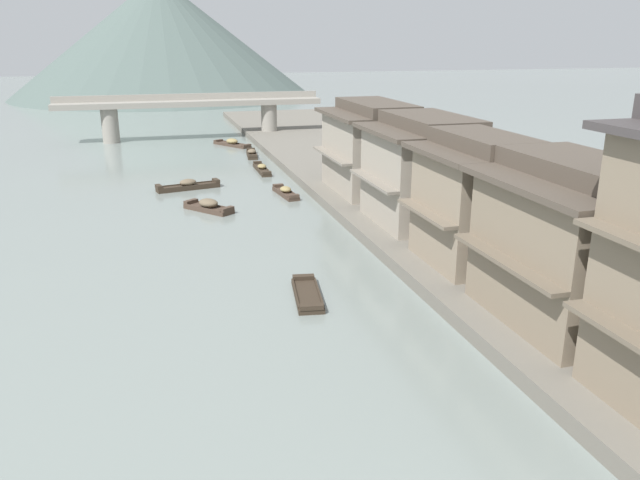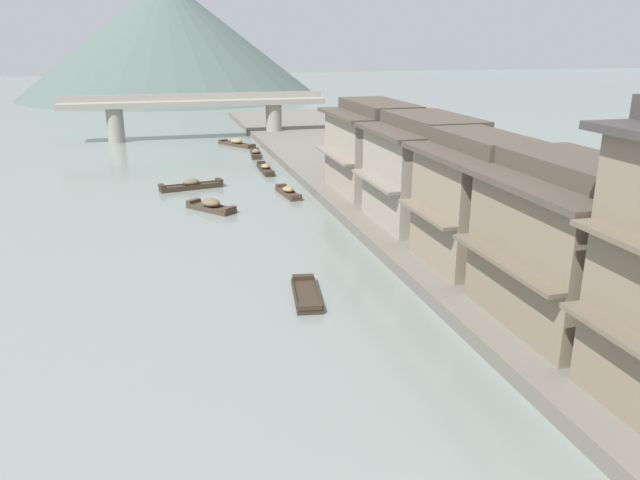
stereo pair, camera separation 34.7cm
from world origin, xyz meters
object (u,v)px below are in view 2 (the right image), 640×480
(boat_midriver_drifting, at_px, (256,154))
(house_waterfront_second, at_px, (580,244))
(house_waterfront_narrow, at_px, (430,171))
(boat_moored_far, at_px, (265,169))
(boat_midriver_upstream, at_px, (237,143))
(house_waterfront_tall, at_px, (479,201))
(boat_upstream_distant, at_px, (191,185))
(stone_bridge, at_px, (196,109))
(boat_moored_second, at_px, (211,206))
(boat_moored_third, at_px, (288,192))
(house_waterfront_far, at_px, (377,148))
(boat_moored_nearest, at_px, (307,295))

(boat_midriver_drifting, height_order, house_waterfront_second, house_waterfront_second)
(house_waterfront_second, relative_size, house_waterfront_narrow, 1.04)
(boat_moored_far, bearing_deg, boat_midriver_upstream, 92.56)
(boat_midriver_upstream, bearing_deg, boat_midriver_drifting, -81.51)
(house_waterfront_tall, bearing_deg, boat_moored_far, 101.52)
(boat_upstream_distant, height_order, stone_bridge, stone_bridge)
(house_waterfront_tall, bearing_deg, stone_bridge, 101.77)
(house_waterfront_narrow, height_order, stone_bridge, house_waterfront_narrow)
(boat_moored_far, distance_m, boat_midriver_drifting, 7.38)
(boat_moored_far, relative_size, house_waterfront_second, 0.66)
(boat_midriver_drifting, distance_m, boat_upstream_distant, 14.24)
(boat_moored_second, xyz_separation_m, boat_moored_third, (5.82, 2.84, -0.08))
(house_waterfront_narrow, relative_size, house_waterfront_far, 0.88)
(boat_moored_nearest, relative_size, boat_moored_far, 0.78)
(boat_moored_second, distance_m, boat_moored_third, 6.48)
(boat_upstream_distant, height_order, house_waterfront_narrow, house_waterfront_narrow)
(boat_moored_third, distance_m, house_waterfront_second, 25.56)
(boat_moored_third, relative_size, house_waterfront_tall, 0.64)
(house_waterfront_far, xyz_separation_m, stone_bridge, (-10.18, 31.26, -0.31))
(boat_moored_third, relative_size, boat_moored_far, 0.80)
(house_waterfront_second, bearing_deg, boat_upstream_distant, 113.67)
(boat_midriver_drifting, distance_m, house_waterfront_narrow, 27.94)
(boat_moored_third, distance_m, stone_bridge, 29.18)
(boat_midriver_drifting, height_order, house_waterfront_tall, house_waterfront_tall)
(house_waterfront_second, distance_m, house_waterfront_tall, 6.76)
(house_waterfront_tall, xyz_separation_m, house_waterfront_narrow, (0.65, 7.05, -0.01))
(boat_moored_second, xyz_separation_m, boat_moored_far, (5.72, 11.74, -0.10))
(boat_moored_far, relative_size, boat_midriver_upstream, 1.04)
(boat_moored_second, height_order, boat_upstream_distant, boat_moored_second)
(boat_midriver_upstream, distance_m, house_waterfront_tall, 41.41)
(house_waterfront_second, bearing_deg, boat_midriver_upstream, 97.83)
(boat_moored_third, bearing_deg, house_waterfront_far, -23.78)
(boat_moored_second, relative_size, boat_moored_far, 0.72)
(boat_upstream_distant, bearing_deg, house_waterfront_tall, -61.04)
(boat_midriver_upstream, bearing_deg, house_waterfront_narrow, -78.71)
(boat_moored_third, height_order, boat_upstream_distant, boat_upstream_distant)
(boat_moored_nearest, distance_m, stone_bridge, 47.47)
(boat_upstream_distant, distance_m, house_waterfront_tall, 25.08)
(house_waterfront_second, distance_m, stone_bridge, 54.31)
(boat_moored_second, distance_m, stone_bridge, 31.70)
(house_waterfront_tall, bearing_deg, boat_midriver_upstream, 98.48)
(boat_moored_second, xyz_separation_m, house_waterfront_tall, (11.18, -15.08, 3.33))
(boat_upstream_distant, bearing_deg, boat_moored_nearest, -81.08)
(house_waterfront_far, height_order, stone_bridge, house_waterfront_far)
(boat_moored_far, distance_m, boat_midriver_upstream, 14.02)
(boat_moored_far, xyz_separation_m, house_waterfront_second, (5.92, -33.56, 3.42))
(boat_moored_nearest, height_order, house_waterfront_narrow, house_waterfront_narrow)
(boat_midriver_drifting, height_order, boat_upstream_distant, boat_upstream_distant)
(house_waterfront_tall, bearing_deg, boat_moored_nearest, -175.00)
(house_waterfront_narrow, bearing_deg, boat_midriver_upstream, 101.29)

